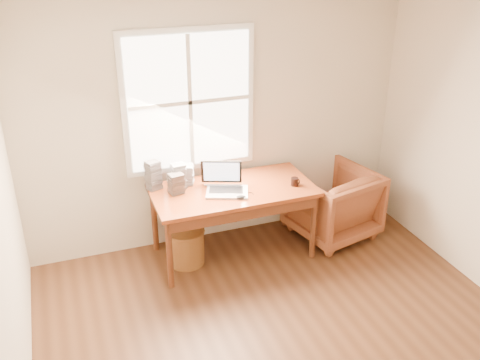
# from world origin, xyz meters

# --- Properties ---
(room_shell) EXTENTS (4.04, 4.54, 2.64)m
(room_shell) POSITION_xyz_m (-0.02, 0.16, 1.32)
(room_shell) COLOR #4C2D1A
(room_shell) RESTS_ON ground
(desk) EXTENTS (1.60, 0.80, 0.04)m
(desk) POSITION_xyz_m (0.00, 1.80, 0.73)
(desk) COLOR brown
(desk) RESTS_ON room_shell
(armchair) EXTENTS (0.98, 0.99, 0.76)m
(armchair) POSITION_xyz_m (1.14, 1.80, 0.38)
(armchair) COLOR brown
(armchair) RESTS_ON room_shell
(wicker_stool) EXTENTS (0.46, 0.46, 0.36)m
(wicker_stool) POSITION_xyz_m (-0.50, 1.80, 0.18)
(wicker_stool) COLOR brown
(wicker_stool) RESTS_ON room_shell
(laptop) EXTENTS (0.53, 0.54, 0.30)m
(laptop) POSITION_xyz_m (-0.09, 1.72, 0.90)
(laptop) COLOR #B7BABF
(laptop) RESTS_ON desk
(mouse) EXTENTS (0.11, 0.08, 0.03)m
(mouse) POSITION_xyz_m (-0.00, 1.56, 0.77)
(mouse) COLOR black
(mouse) RESTS_ON desk
(coffee_mug) EXTENTS (0.08, 0.08, 0.08)m
(coffee_mug) POSITION_xyz_m (0.60, 1.65, 0.79)
(coffee_mug) COLOR black
(coffee_mug) RESTS_ON desk
(cd_stack_a) EXTENTS (0.14, 0.12, 0.25)m
(cd_stack_a) POSITION_xyz_m (-0.49, 2.00, 0.88)
(cd_stack_a) COLOR #B0B4BC
(cd_stack_a) RESTS_ON desk
(cd_stack_b) EXTENTS (0.15, 0.14, 0.20)m
(cd_stack_b) POSITION_xyz_m (-0.54, 1.90, 0.85)
(cd_stack_b) COLOR #26272B
(cd_stack_b) RESTS_ON desk
(cd_stack_c) EXTENTS (0.16, 0.16, 0.29)m
(cd_stack_c) POSITION_xyz_m (-0.73, 2.07, 0.90)
(cd_stack_c) COLOR gray
(cd_stack_c) RESTS_ON desk
(cd_stack_d) EXTENTS (0.20, 0.18, 0.20)m
(cd_stack_d) POSITION_xyz_m (-0.41, 2.07, 0.85)
(cd_stack_d) COLOR silver
(cd_stack_d) RESTS_ON desk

